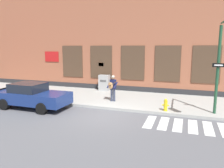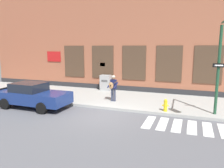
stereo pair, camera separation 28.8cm
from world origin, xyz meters
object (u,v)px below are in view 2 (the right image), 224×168
Objects in this scene: red_car at (32,95)px; busker at (113,87)px; utility_box at (106,83)px; traffic_light at (224,51)px; fire_hydrant at (165,105)px.

busker is (4.31, 2.62, 0.35)m from red_car.
red_car reaches higher than utility_box.
traffic_light is at bearing -32.82° from utility_box.
utility_box is at bearing 67.16° from red_car.
busker is 1.35× the size of utility_box.
busker reaches higher than fire_hydrant.
red_car is 6.59× the size of fire_hydrant.
fire_hydrant is (5.35, -4.38, -0.29)m from utility_box.
red_car is 0.96× the size of traffic_light.
utility_box is at bearing 119.52° from busker.
busker is at bearing 163.01° from traffic_light.
utility_box is (-1.84, 3.25, -0.33)m from busker.
traffic_light is 4.02m from fire_hydrant.
red_car is 6.37m from utility_box.
red_car is 7.97m from fire_hydrant.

